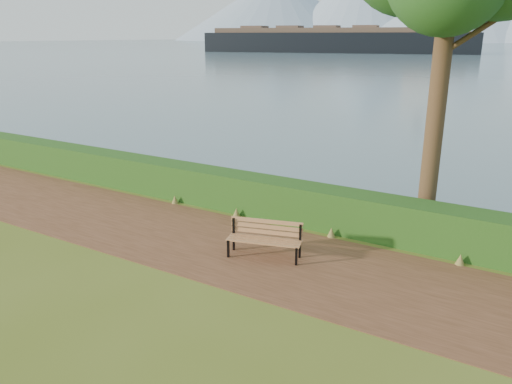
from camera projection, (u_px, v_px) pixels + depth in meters
The scene contains 5 objects.
ground at pixel (227, 253), 11.00m from camera, with size 140.00×140.00×0.00m, color #54631C.
path at pixel (235, 248), 11.25m from camera, with size 40.00×3.40×0.01m, color #53311C.
hedge at pixel (283, 200), 12.97m from camera, with size 32.00×0.85×1.00m, color #153F12.
bench at pixel (265, 236), 10.73m from camera, with size 1.66×0.88×0.80m.
cargo_ship at pixel (345, 40), 133.01m from camera, with size 72.76×26.13×21.85m.
Camera 1 is at (5.76, -8.30, 4.61)m, focal length 35.00 mm.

